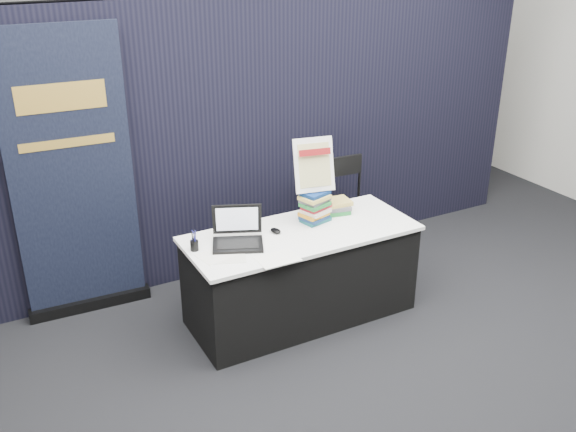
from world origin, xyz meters
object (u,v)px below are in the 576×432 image
at_px(info_sign, 314,165).
at_px(book_stack_short, 335,206).
at_px(book_stack_tall, 315,207).
at_px(display_table, 301,274).
at_px(stacking_chair, 349,211).
at_px(pullup_banner, 75,194).
at_px(laptop, 235,236).

bearing_deg(info_sign, book_stack_short, 24.42).
height_order(book_stack_tall, book_stack_short, book_stack_tall).
relative_size(display_table, stacking_chair, 1.76).
distance_m(pullup_banner, stacking_chair, 2.33).
height_order(book_stack_short, info_sign, info_sign).
height_order(display_table, book_stack_short, book_stack_short).
xyz_separation_m(display_table, book_stack_tall, (0.19, 0.11, 0.50)).
bearing_deg(info_sign, book_stack_tall, -78.92).
distance_m(book_stack_tall, book_stack_short, 0.26).
xyz_separation_m(info_sign, pullup_banner, (-1.66, 0.78, -0.20)).
relative_size(laptop, pullup_banner, 0.19).
xyz_separation_m(book_stack_tall, pullup_banner, (-1.66, 0.81, 0.13)).
height_order(laptop, stacking_chair, laptop).
xyz_separation_m(laptop, stacking_chair, (1.30, 0.44, -0.25)).
bearing_deg(info_sign, laptop, -162.08).
xyz_separation_m(display_table, stacking_chair, (0.77, 0.50, 0.19)).
xyz_separation_m(book_stack_tall, info_sign, (0.00, 0.03, 0.33)).
bearing_deg(laptop, display_table, 17.38).
height_order(laptop, book_stack_tall, laptop).
distance_m(laptop, pullup_banner, 1.30).
bearing_deg(display_table, info_sign, 37.00).
distance_m(laptop, book_stack_tall, 0.72).
height_order(book_stack_short, pullup_banner, pullup_banner).
height_order(pullup_banner, stacking_chair, pullup_banner).
bearing_deg(book_stack_short, book_stack_tall, -159.91).
bearing_deg(book_stack_tall, laptop, -175.59).
xyz_separation_m(display_table, laptop, (-0.53, 0.05, 0.44)).
bearing_deg(stacking_chair, book_stack_short, -136.03).
relative_size(book_stack_tall, book_stack_short, 0.96).
height_order(display_table, book_stack_tall, book_stack_tall).
height_order(laptop, info_sign, info_sign).
xyz_separation_m(book_stack_tall, stacking_chair, (0.58, 0.39, -0.31)).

